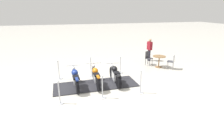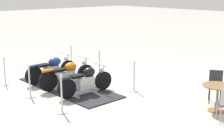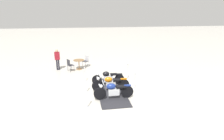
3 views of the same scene
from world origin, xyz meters
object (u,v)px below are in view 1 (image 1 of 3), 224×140
(stanchion_left_front, at_px, (140,86))
(bystander_person, at_px, (149,48))
(cafe_chair_across_table, at_px, (172,61))
(cafe_table, at_px, (159,59))
(stanchion_right_front, at_px, (120,68))
(cafe_chair_near_table, at_px, (148,57))
(stanchion_left_rear, at_px, (60,96))
(motorcycle_black, at_px, (115,74))
(motorcycle_copper, at_px, (96,76))
(stanchion_right_mid, at_px, (91,70))
(stanchion_right_rear, at_px, (59,73))
(stanchion_left_mid, at_px, (102,91))
(motorcycle_navy, at_px, (75,78))

(stanchion_left_front, distance_m, bystander_person, 5.80)
(cafe_chair_across_table, bearing_deg, cafe_table, 0.00)
(stanchion_right_front, height_order, cafe_chair_near_table, stanchion_right_front)
(stanchion_left_rear, distance_m, cafe_chair_near_table, 7.21)
(stanchion_left_rear, distance_m, bystander_person, 8.25)
(motorcycle_black, xyz_separation_m, stanchion_right_front, (1.44, -0.75, -0.16))
(motorcycle_copper, height_order, cafe_chair_near_table, motorcycle_copper)
(motorcycle_copper, bearing_deg, stanchion_right_mid, 2.75)
(cafe_table, relative_size, cafe_chair_across_table, 0.90)
(stanchion_left_front, height_order, stanchion_right_rear, stanchion_left_front)
(motorcycle_black, relative_size, bystander_person, 1.25)
(stanchion_right_rear, distance_m, stanchion_right_mid, 1.80)
(cafe_table, bearing_deg, stanchion_right_mid, 95.68)
(cafe_chair_near_table, bearing_deg, stanchion_left_mid, -80.20)
(stanchion_right_rear, xyz_separation_m, stanchion_right_mid, (0.03, -1.80, 0.02))
(stanchion_left_rear, distance_m, cafe_chair_across_table, 7.56)
(motorcycle_copper, bearing_deg, bystander_person, -51.49)
(stanchion_right_front, relative_size, stanchion_right_rear, 0.96)
(motorcycle_copper, distance_m, cafe_table, 5.00)
(motorcycle_copper, xyz_separation_m, cafe_chair_across_table, (1.32, -5.23, 0.05))
(motorcycle_copper, xyz_separation_m, cafe_chair_near_table, (2.56, -4.16, 0.05))
(motorcycle_black, height_order, motorcycle_copper, motorcycle_copper)
(stanchion_left_front, relative_size, stanchion_right_rear, 1.04)
(motorcycle_navy, xyz_separation_m, cafe_chair_across_table, (1.34, -6.25, 0.04))
(stanchion_right_front, bearing_deg, stanchion_left_rear, 129.95)
(stanchion_left_front, bearing_deg, stanchion_left_mid, 91.06)
(bystander_person, bearing_deg, stanchion_right_rear, 8.88)
(motorcycle_black, xyz_separation_m, motorcycle_copper, (-0.01, 1.02, 0.03))
(motorcycle_navy, bearing_deg, stanchion_left_rear, 151.37)
(cafe_table, bearing_deg, cafe_chair_near_table, 34.64)
(motorcycle_black, xyz_separation_m, stanchion_right_mid, (1.41, 1.05, -0.13))
(stanchion_right_front, xyz_separation_m, bystander_person, (2.08, -2.93, 0.68))
(stanchion_right_rear, bearing_deg, stanchion_right_front, -88.94)
(motorcycle_navy, relative_size, stanchion_left_rear, 2.12)
(stanchion_right_front, height_order, stanchion_left_rear, stanchion_right_front)
(stanchion_left_rear, bearing_deg, cafe_chair_near_table, -55.46)
(stanchion_right_rear, bearing_deg, stanchion_left_mid, -147.14)
(motorcycle_copper, relative_size, bystander_person, 1.32)
(motorcycle_black, xyz_separation_m, motorcycle_navy, (-0.03, 2.05, 0.04))
(stanchion_left_front, xyz_separation_m, cafe_table, (3.34, -2.80, 0.22))
(stanchion_left_front, bearing_deg, cafe_chair_near_table, -30.08)
(cafe_chair_near_table, bearing_deg, cafe_table, 0.00)
(stanchion_right_rear, relative_size, bystander_person, 0.65)
(stanchion_left_mid, relative_size, cafe_chair_across_table, 1.11)
(stanchion_right_mid, bearing_deg, motorcycle_black, -143.25)
(motorcycle_navy, xyz_separation_m, cafe_table, (1.90, -5.65, 0.07))
(motorcycle_black, bearing_deg, motorcycle_navy, 92.72)
(stanchion_right_rear, height_order, stanchion_left_rear, stanchion_right_rear)
(stanchion_right_front, bearing_deg, motorcycle_navy, 117.75)
(motorcycle_copper, distance_m, stanchion_right_front, 2.30)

